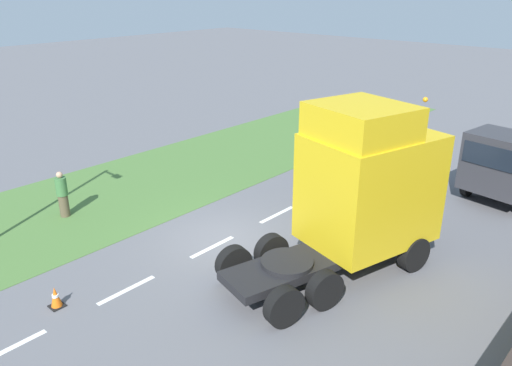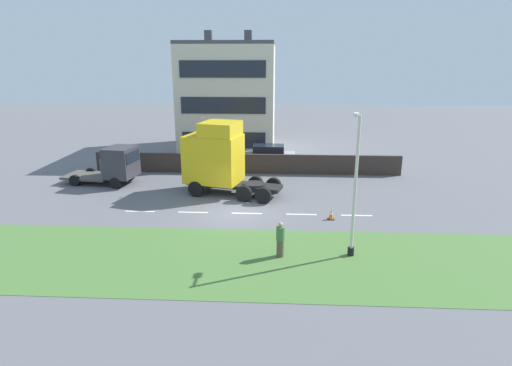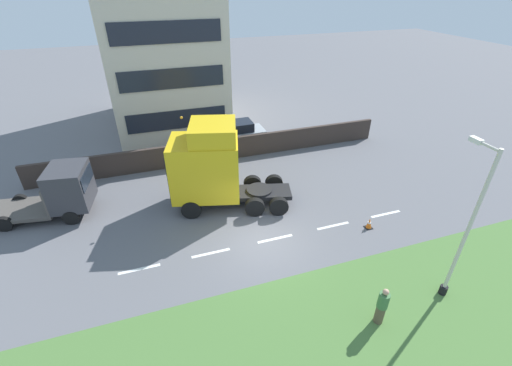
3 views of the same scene
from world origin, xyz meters
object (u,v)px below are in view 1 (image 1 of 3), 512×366
flatbed_truck (504,166)px  traffic_cone_lead (56,297)px  pedestrian (62,195)px  lorry_cab (363,188)px

flatbed_truck → traffic_cone_lead: size_ratio=9.55×
pedestrian → lorry_cab: bearing=24.0°
flatbed_truck → pedestrian: bearing=55.1°
traffic_cone_lead → pedestrian: bearing=149.3°
lorry_cab → flatbed_truck: (1.63, 7.55, -0.97)m
lorry_cab → traffic_cone_lead: lorry_cab is taller
flatbed_truck → traffic_cone_lead: bearing=75.3°
lorry_cab → traffic_cone_lead: size_ratio=11.54×
lorry_cab → pedestrian: size_ratio=3.95×
lorry_cab → flatbed_truck: size_ratio=1.21×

